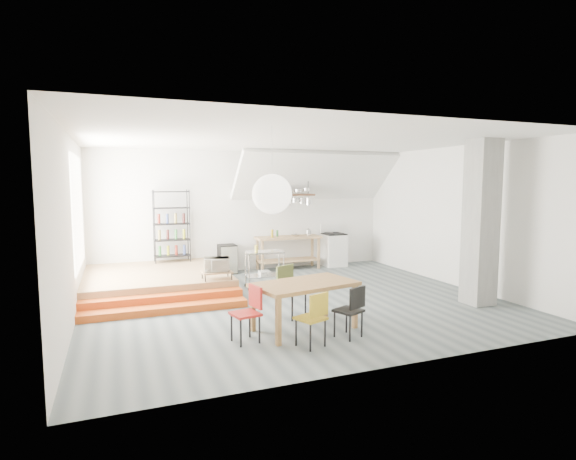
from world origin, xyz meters
name	(u,v)px	position (x,y,z in m)	size (l,w,h in m)	color
floor	(294,301)	(0.00, 0.00, 0.00)	(8.00, 8.00, 0.00)	#4D575A
wall_back	(246,211)	(0.00, 3.50, 1.60)	(8.00, 0.04, 3.20)	silver
wall_left	(71,229)	(-4.00, 0.00, 1.60)	(0.04, 7.00, 3.20)	silver
wall_right	(455,216)	(4.00, 0.00, 1.60)	(0.04, 7.00, 3.20)	silver
ceiling	(294,140)	(0.00, 0.00, 3.20)	(8.00, 7.00, 0.02)	white
slope_ceiling	(316,176)	(1.80, 2.90, 2.55)	(4.40, 1.80, 0.15)	white
window_pane	(78,212)	(-3.98, 1.50, 1.80)	(0.02, 2.50, 2.20)	white
platform	(156,281)	(-2.50, 2.00, 0.20)	(3.00, 3.00, 0.40)	#A57C52
step_lower	(166,309)	(-2.50, 0.05, 0.07)	(3.00, 0.35, 0.13)	#C34D16
step_upper	(164,301)	(-2.50, 0.40, 0.13)	(3.00, 0.35, 0.27)	#C34D16
concrete_column	(481,223)	(3.30, -1.50, 1.60)	(0.50, 0.50, 3.20)	gray
kitchen_counter	(288,247)	(1.10, 3.15, 0.63)	(1.80, 0.60, 0.91)	#A57C52
stove	(334,249)	(2.50, 3.16, 0.48)	(0.60, 0.60, 1.18)	white
pot_rack	(292,198)	(1.13, 2.92, 1.98)	(1.20, 0.50, 1.43)	#42271A
wire_shelving	(172,225)	(-2.00, 3.20, 1.33)	(0.88, 0.38, 1.80)	black
microwave_shelf	(217,272)	(-1.40, 0.75, 0.55)	(0.60, 0.40, 0.16)	#A57C52
paper_lantern	(272,194)	(-1.09, -1.84, 2.20)	(0.60, 0.60, 0.60)	white
dining_table	(304,288)	(-0.51, -1.72, 0.69)	(1.79, 1.24, 0.78)	brown
chair_mustard	(314,315)	(-0.70, -2.51, 0.49)	(0.48, 0.48, 0.81)	#AB8C1D
chair_black	(352,307)	(0.01, -2.36, 0.48)	(0.49, 0.49, 0.81)	black
chair_olive	(289,286)	(-0.47, -0.96, 0.54)	(0.54, 0.54, 0.91)	#4E5829
chair_red	(249,309)	(-1.49, -1.93, 0.50)	(0.45, 0.45, 0.84)	#AF1E19
rolling_cart	(264,264)	(-0.20, 1.28, 0.54)	(0.89, 0.55, 0.84)	silver
mini_fridge	(227,259)	(-0.60, 3.20, 0.38)	(0.45, 0.45, 0.76)	black
microwave	(217,264)	(-1.40, 0.75, 0.70)	(0.50, 0.34, 0.28)	beige
bowl	(296,235)	(1.30, 3.10, 0.94)	(0.23, 0.23, 0.06)	silver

